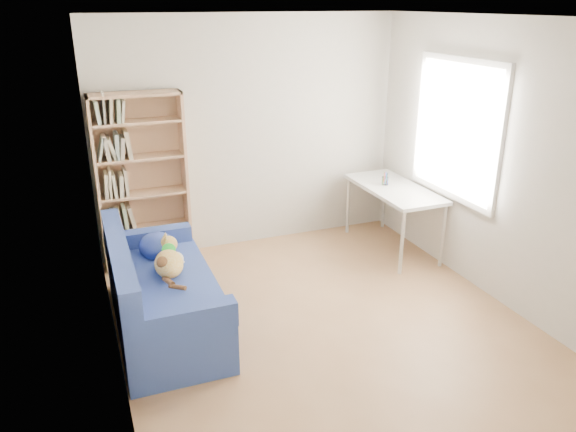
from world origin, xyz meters
The scene contains 6 objects.
ground centered at (0.00, 0.00, 0.00)m, with size 4.00×4.00×0.00m, color #9C6E46.
room_shell centered at (0.10, 0.03, 1.64)m, with size 3.54×4.04×2.62m.
sofa centered at (-1.35, 0.44, 0.33)m, with size 0.85×1.76×0.87m.
bookshelf centered at (-1.25, 1.84, 0.86)m, with size 0.93×0.29×1.86m.
desk centered at (1.43, 1.19, 0.68)m, with size 0.61×1.33×0.75m.
pen_cup centered at (1.37, 1.31, 0.80)m, with size 0.08×0.08×0.15m.
Camera 1 is at (-1.89, -3.96, 2.71)m, focal length 35.00 mm.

